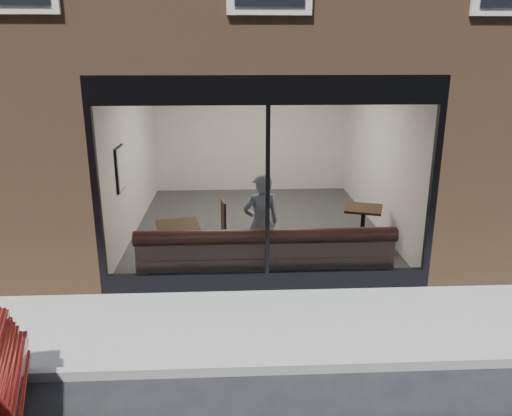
{
  "coord_description": "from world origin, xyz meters",
  "views": [
    {
      "loc": [
        -0.52,
        -4.9,
        3.45
      ],
      "look_at": [
        -0.15,
        2.4,
        1.21
      ],
      "focal_mm": 35.0,
      "sensor_mm": 36.0,
      "label": 1
    }
  ],
  "objects_px": {
    "cafe_table_left": "(178,226)",
    "cafe_table_right": "(364,209)",
    "cafe_chair_left": "(214,238)",
    "person": "(261,224)",
    "banquette": "(265,266)"
  },
  "relations": [
    {
      "from": "person",
      "to": "cafe_table_right",
      "type": "bearing_deg",
      "value": -168.48
    },
    {
      "from": "cafe_table_right",
      "to": "cafe_chair_left",
      "type": "height_order",
      "value": "cafe_table_right"
    },
    {
      "from": "banquette",
      "to": "cafe_chair_left",
      "type": "height_order",
      "value": "banquette"
    },
    {
      "from": "cafe_table_right",
      "to": "banquette",
      "type": "bearing_deg",
      "value": -144.87
    },
    {
      "from": "person",
      "to": "cafe_chair_left",
      "type": "xyz_separation_m",
      "value": [
        -0.81,
        0.95,
        -0.6
      ]
    },
    {
      "from": "banquette",
      "to": "cafe_chair_left",
      "type": "xyz_separation_m",
      "value": [
        -0.86,
        1.25,
        0.01
      ]
    },
    {
      "from": "cafe_table_right",
      "to": "cafe_chair_left",
      "type": "relative_size",
      "value": 1.62
    },
    {
      "from": "person",
      "to": "cafe_table_left",
      "type": "bearing_deg",
      "value": -26.64
    },
    {
      "from": "person",
      "to": "cafe_table_right",
      "type": "height_order",
      "value": "person"
    },
    {
      "from": "person",
      "to": "cafe_table_left",
      "type": "xyz_separation_m",
      "value": [
        -1.38,
        0.25,
        -0.1
      ]
    },
    {
      "from": "person",
      "to": "cafe_table_right",
      "type": "xyz_separation_m",
      "value": [
        1.97,
        1.05,
        -0.1
      ]
    },
    {
      "from": "person",
      "to": "cafe_table_left",
      "type": "height_order",
      "value": "person"
    },
    {
      "from": "cafe_table_right",
      "to": "cafe_chair_left",
      "type": "distance_m",
      "value": 2.83
    },
    {
      "from": "banquette",
      "to": "person",
      "type": "bearing_deg",
      "value": 99.08
    },
    {
      "from": "cafe_table_left",
      "to": "cafe_table_right",
      "type": "relative_size",
      "value": 1.05
    }
  ]
}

